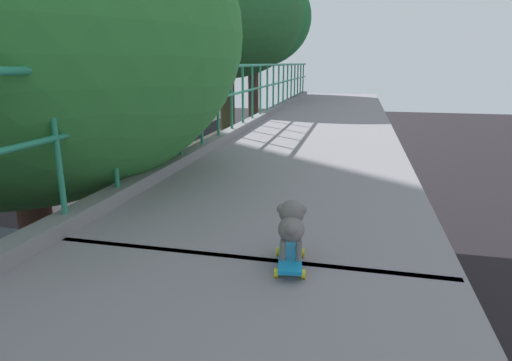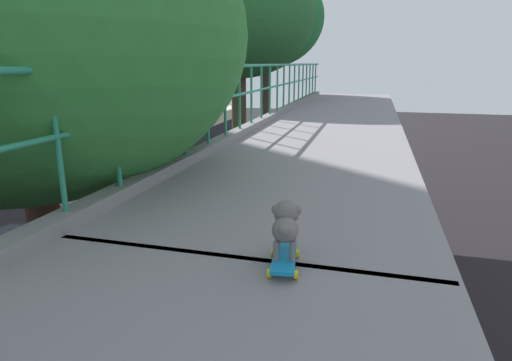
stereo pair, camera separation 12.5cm
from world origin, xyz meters
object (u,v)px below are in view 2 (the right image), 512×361
(city_bus, at_px, (197,137))
(small_dog, at_px, (286,223))
(toy_skateboard, at_px, (284,258))
(car_white_fourth, at_px, (2,264))
(car_silver_fifth, at_px, (173,224))

(city_bus, distance_m, small_dog, 24.26)
(city_bus, relative_size, toy_skateboard, 22.54)
(city_bus, bearing_deg, small_dog, -65.61)
(toy_skateboard, height_order, small_dog, small_dog)
(car_white_fourth, bearing_deg, toy_skateboard, -34.43)
(car_silver_fifth, distance_m, city_bus, 11.71)
(city_bus, height_order, toy_skateboard, toy_skateboard)
(car_silver_fifth, bearing_deg, toy_skateboard, -59.99)
(car_silver_fifth, height_order, toy_skateboard, toy_skateboard)
(small_dog, bearing_deg, toy_skateboard, -84.12)
(car_white_fourth, xyz_separation_m, toy_skateboard, (9.71, -6.66, 4.49))
(car_white_fourth, bearing_deg, small_dog, -34.22)
(car_silver_fifth, xyz_separation_m, city_bus, (-3.65, 11.06, 1.21))
(toy_skateboard, xyz_separation_m, small_dog, (-0.01, 0.06, 0.21))
(small_dog, bearing_deg, car_white_fourth, 145.78)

